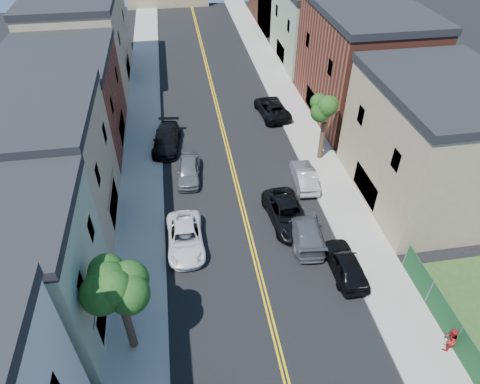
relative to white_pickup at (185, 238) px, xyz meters
name	(u,v)px	position (x,y,z in m)	size (l,w,h in m)	color
sidewalk_left	(142,117)	(-3.34, 18.77, -0.66)	(3.20, 100.00, 0.15)	gray
sidewalk_right	(291,105)	(12.46, 18.77, -0.66)	(3.20, 100.00, 0.15)	gray
curb_left	(159,116)	(-1.59, 18.77, -0.66)	(0.30, 100.00, 0.15)	gray
curb_right	(275,107)	(10.71, 18.77, -0.66)	(0.30, 100.00, 0.15)	gray
bldg_left_palegrn	(2,283)	(-9.44, -5.23, 3.51)	(9.00, 8.00, 8.50)	gray
bldg_left_tan_near	(37,175)	(-9.44, 3.77, 3.76)	(9.00, 10.00, 9.00)	#998466
bldg_left_brick	(65,105)	(-9.44, 14.77, 3.26)	(9.00, 12.00, 8.00)	brown
bldg_left_tan_far	(83,41)	(-9.44, 28.77, 4.01)	(9.00, 16.00, 9.50)	#998466
bldg_right_tan	(431,147)	(18.56, 2.77, 3.76)	(9.00, 12.00, 9.00)	#998466
bldg_right_brick	(360,65)	(18.56, 16.77, 4.26)	(9.00, 14.00, 10.00)	brown
bldg_right_palegrn	(317,27)	(18.56, 30.77, 3.51)	(9.00, 12.00, 8.50)	gray
fence_right	(473,364)	(14.06, -11.73, 0.36)	(0.04, 15.00, 1.90)	#143F1E
tree_left_mid	(113,268)	(-3.32, -7.22, 5.84)	(5.20, 5.20, 9.29)	#3A2C1D
tree_right_far	(328,100)	(12.48, 8.78, 5.02)	(4.40, 4.40, 8.03)	#3A2C1D
white_pickup	(185,238)	(0.00, 0.00, 0.00)	(2.45, 5.32, 1.48)	silver
grey_car_left	(189,170)	(0.76, 7.76, 0.04)	(1.84, 4.58, 1.56)	#595C60
black_car_left	(166,139)	(-0.94, 12.88, 0.07)	(2.28, 5.60, 1.62)	black
grey_car_right	(305,230)	(8.36, -0.60, 0.05)	(2.21, 5.43, 1.58)	#4F5056
black_car_right	(345,264)	(10.06, -4.05, 0.06)	(1.88, 4.68, 1.59)	black
silver_car_right	(304,176)	(10.06, 5.48, 0.02)	(1.60, 4.59, 1.51)	#A6A8AE
dark_car_right_far	(272,108)	(9.97, 17.25, 0.05)	(2.63, 5.71, 1.59)	black
black_suv_lane	(288,214)	(7.56, 1.23, 0.05)	(2.61, 5.66, 1.57)	black
pedestrian_right	(450,340)	(13.66, -10.23, 0.26)	(0.82, 0.64, 1.70)	red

